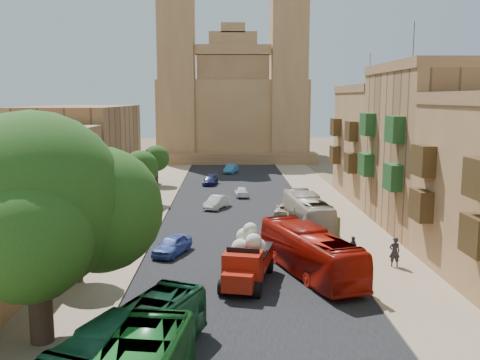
{
  "coord_description": "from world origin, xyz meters",
  "views": [
    {
      "loc": [
        -1.14,
        -19.01,
        10.9
      ],
      "look_at": [
        0.0,
        26.0,
        4.0
      ],
      "focal_mm": 40.0,
      "sensor_mm": 36.0,
      "label": 1
    }
  ],
  "objects_px": {
    "ficus_tree": "(37,208)",
    "olive_pickup": "(316,224)",
    "bus_red_east": "(310,252)",
    "car_blue_a": "(172,245)",
    "street_tree_b": "(118,188)",
    "pedestrian_c": "(353,247)",
    "car_cream": "(286,209)",
    "car_white_b": "(241,191)",
    "church": "(233,106)",
    "car_dkblue": "(210,180)",
    "car_white_a": "(216,202)",
    "street_tree_a": "(77,223)",
    "street_tree_d": "(156,159)",
    "street_tree_c": "(141,168)",
    "bus_green_north": "(131,343)",
    "bus_cream_east": "(307,212)",
    "pedestrian_a": "(395,252)",
    "car_blue_b": "(231,169)",
    "red_truck": "(247,258)"
  },
  "relations": [
    {
      "from": "ficus_tree",
      "to": "olive_pickup",
      "type": "height_order",
      "value": "ficus_tree"
    },
    {
      "from": "bus_red_east",
      "to": "car_blue_a",
      "type": "bearing_deg",
      "value": -45.0
    },
    {
      "from": "street_tree_b",
      "to": "pedestrian_c",
      "type": "bearing_deg",
      "value": -23.92
    },
    {
      "from": "car_cream",
      "to": "car_white_b",
      "type": "height_order",
      "value": "car_cream"
    },
    {
      "from": "church",
      "to": "car_dkblue",
      "type": "relative_size",
      "value": 9.24
    },
    {
      "from": "car_white_a",
      "to": "car_white_b",
      "type": "distance_m",
      "value": 6.93
    },
    {
      "from": "street_tree_a",
      "to": "street_tree_d",
      "type": "height_order",
      "value": "street_tree_a"
    },
    {
      "from": "street_tree_c",
      "to": "bus_green_north",
      "type": "distance_m",
      "value": 35.44
    },
    {
      "from": "bus_cream_east",
      "to": "car_cream",
      "type": "relative_size",
      "value": 2.41
    },
    {
      "from": "pedestrian_a",
      "to": "pedestrian_c",
      "type": "distance_m",
      "value": 2.94
    },
    {
      "from": "ficus_tree",
      "to": "car_dkblue",
      "type": "bearing_deg",
      "value": 82.01
    },
    {
      "from": "street_tree_c",
      "to": "olive_pickup",
      "type": "relative_size",
      "value": 1.14
    },
    {
      "from": "street_tree_c",
      "to": "car_dkblue",
      "type": "distance_m",
      "value": 14.28
    },
    {
      "from": "church",
      "to": "street_tree_b",
      "type": "height_order",
      "value": "church"
    },
    {
      "from": "ficus_tree",
      "to": "car_cream",
      "type": "relative_size",
      "value": 2.48
    },
    {
      "from": "car_blue_b",
      "to": "car_white_b",
      "type": "bearing_deg",
      "value": -73.48
    },
    {
      "from": "car_blue_a",
      "to": "pedestrian_c",
      "type": "height_order",
      "value": "pedestrian_c"
    },
    {
      "from": "pedestrian_c",
      "to": "ficus_tree",
      "type": "bearing_deg",
      "value": -71.9
    },
    {
      "from": "church",
      "to": "street_tree_b",
      "type": "relative_size",
      "value": 6.54
    },
    {
      "from": "bus_cream_east",
      "to": "car_white_a",
      "type": "bearing_deg",
      "value": -51.44
    },
    {
      "from": "car_cream",
      "to": "pedestrian_a",
      "type": "distance_m",
      "value": 16.43
    },
    {
      "from": "car_blue_a",
      "to": "street_tree_c",
      "type": "bearing_deg",
      "value": 126.34
    },
    {
      "from": "street_tree_b",
      "to": "olive_pickup",
      "type": "height_order",
      "value": "street_tree_b"
    },
    {
      "from": "car_white_b",
      "to": "pedestrian_a",
      "type": "distance_m",
      "value": 27.03
    },
    {
      "from": "street_tree_d",
      "to": "bus_cream_east",
      "type": "height_order",
      "value": "street_tree_d"
    },
    {
      "from": "church",
      "to": "street_tree_d",
      "type": "xyz_separation_m",
      "value": [
        -10.0,
        -30.61,
        -6.12
      ]
    },
    {
      "from": "street_tree_c",
      "to": "car_dkblue",
      "type": "height_order",
      "value": "street_tree_c"
    },
    {
      "from": "bus_red_east",
      "to": "car_dkblue",
      "type": "distance_m",
      "value": 35.91
    },
    {
      "from": "car_dkblue",
      "to": "pedestrian_c",
      "type": "xyz_separation_m",
      "value": [
        10.71,
        -31.91,
        0.22
      ]
    },
    {
      "from": "pedestrian_a",
      "to": "bus_cream_east",
      "type": "bearing_deg",
      "value": -69.6
    },
    {
      "from": "bus_red_east",
      "to": "bus_cream_east",
      "type": "height_order",
      "value": "bus_red_east"
    },
    {
      "from": "street_tree_b",
      "to": "pedestrian_a",
      "type": "xyz_separation_m",
      "value": [
        19.79,
        -9.58,
        -2.73
      ]
    },
    {
      "from": "car_blue_b",
      "to": "street_tree_a",
      "type": "bearing_deg",
      "value": -87.9
    },
    {
      "from": "street_tree_a",
      "to": "bus_green_north",
      "type": "xyz_separation_m",
      "value": [
        5.03,
        -11.0,
        -2.33
      ]
    },
    {
      "from": "street_tree_c",
      "to": "red_truck",
      "type": "relative_size",
      "value": 0.89
    },
    {
      "from": "car_white_a",
      "to": "car_blue_a",
      "type": "bearing_deg",
      "value": -77.21
    },
    {
      "from": "bus_cream_east",
      "to": "car_blue_b",
      "type": "bearing_deg",
      "value": -84.31
    },
    {
      "from": "car_blue_b",
      "to": "pedestrian_a",
      "type": "bearing_deg",
      "value": -63.45
    },
    {
      "from": "church",
      "to": "pedestrian_c",
      "type": "relative_size",
      "value": 23.02
    },
    {
      "from": "bus_green_north",
      "to": "car_cream",
      "type": "bearing_deg",
      "value": 95.77
    },
    {
      "from": "street_tree_a",
      "to": "red_truck",
      "type": "xyz_separation_m",
      "value": [
        10.07,
        -0.48,
        -2.11
      ]
    },
    {
      "from": "bus_green_north",
      "to": "street_tree_b",
      "type": "bearing_deg",
      "value": 126.02
    },
    {
      "from": "bus_red_east",
      "to": "car_blue_b",
      "type": "distance_m",
      "value": 46.21
    },
    {
      "from": "car_cream",
      "to": "car_dkblue",
      "type": "height_order",
      "value": "car_cream"
    },
    {
      "from": "bus_green_north",
      "to": "street_tree_c",
      "type": "bearing_deg",
      "value": 121.86
    },
    {
      "from": "bus_green_north",
      "to": "car_blue_b",
      "type": "distance_m",
      "value": 58.14
    },
    {
      "from": "car_white_b",
      "to": "church",
      "type": "bearing_deg",
      "value": -93.23
    },
    {
      "from": "olive_pickup",
      "to": "car_blue_a",
      "type": "distance_m",
      "value": 12.07
    },
    {
      "from": "street_tree_a",
      "to": "car_cream",
      "type": "bearing_deg",
      "value": 51.27
    },
    {
      "from": "street_tree_b",
      "to": "red_truck",
      "type": "height_order",
      "value": "street_tree_b"
    }
  ]
}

